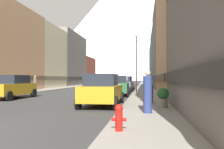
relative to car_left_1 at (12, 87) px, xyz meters
name	(u,v)px	position (x,y,z in m)	size (l,w,h in m)	color
sidewalk_left	(76,86)	(-2.45, 23.87, -0.82)	(2.50, 100.00, 0.15)	gray
sidewalk_right	(145,87)	(10.05, 23.87, -0.82)	(2.50, 100.00, 0.15)	gray
storefront_left_2	(37,59)	(-7.09, 18.21, 3.81)	(7.08, 9.04, 9.74)	beige
storefront_left_3	(62,61)	(-7.31, 29.60, 4.35)	(7.53, 13.26, 10.85)	#66605B
storefront_left_4	(79,71)	(-6.92, 41.54, 2.45)	(6.73, 10.22, 6.95)	brown
storefront_right_1	(215,31)	(16.07, 5.00, 4.82)	(9.84, 12.91, 11.81)	tan
storefront_right_2	(176,50)	(14.39, 17.32, 4.75)	(6.47, 10.60, 11.67)	#66605B
storefront_right_3	(172,60)	(15.21, 29.32, 4.18)	(8.12, 12.78, 10.51)	slate
storefront_right_4	(165,66)	(14.99, 41.63, 3.66)	(7.68, 11.75, 9.44)	#8C9966
car_left_1	(12,87)	(0.00, 0.00, 0.00)	(2.14, 4.44, 1.78)	#B28419
car_right_0	(102,90)	(7.60, -3.41, 0.00)	(2.10, 4.42, 1.78)	#B28419
car_right_1	(118,85)	(7.60, 4.19, 0.00)	(2.13, 4.43, 1.78)	#265933
car_right_2	(124,84)	(7.60, 10.93, 0.00)	(2.24, 4.48, 1.78)	slate
car_driving_0	(120,82)	(5.40, 27.16, 0.00)	(2.06, 4.40, 1.78)	#591E72
car_driving_1	(118,82)	(5.40, 23.65, 0.00)	(2.06, 4.40, 1.78)	#9E1111
fire_hydrant_near	(119,117)	(9.25, -9.84, -0.37)	(0.40, 0.22, 0.70)	red
trash_bin_right	(148,94)	(10.15, -2.57, -0.26)	(0.59, 0.59, 0.98)	#4C5156
potted_plant_0	(163,97)	(10.80, -4.75, -0.24)	(0.55, 0.55, 0.93)	gray
pedestrian_0	(35,84)	(-2.45, 8.48, 0.03)	(0.36, 0.36, 1.68)	brown
pedestrian_1	(148,93)	(10.05, -6.61, 0.05)	(0.36, 0.36, 1.72)	navy
streetlamp_right	(136,54)	(9.15, 6.59, 3.09)	(0.36, 0.36, 5.86)	black
mountain_backdrop	(127,23)	(-9.48, 248.87, 66.08)	(212.21, 212.21, 133.96)	silver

